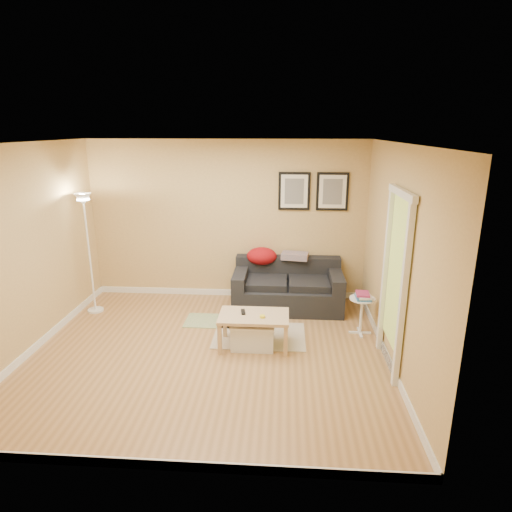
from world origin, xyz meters
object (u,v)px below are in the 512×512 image
Objects in this scene: book_stack at (363,296)px; coffee_table at (254,331)px; floor_lamp at (90,257)px; storage_bin at (253,334)px; side_table at (361,316)px; sofa at (288,285)px.

coffee_table is at bearing -148.06° from book_stack.
coffee_table is 1.57m from book_stack.
storage_bin is at bearing -20.92° from floor_lamp.
coffee_table is 3.46× the size of book_stack.
side_table is 0.31m from book_stack.
sofa reaches higher than coffee_table.
sofa reaches higher than storage_bin.
floor_lamp reaches higher than storage_bin.
storage_bin is at bearing -148.14° from book_stack.
book_stack reaches higher than coffee_table.
sofa is at bearing 154.21° from book_stack.
book_stack is 0.14× the size of floor_lamp.
floor_lamp is at bearing 148.19° from coffee_table.
storage_bin is 1.59m from book_stack.
sofa is 1.33m from side_table.
storage_bin is (-0.45, -1.33, -0.20)m from sofa.
storage_bin is (-0.01, -0.00, -0.05)m from coffee_table.
floor_lamp is at bearing 172.88° from side_table.
coffee_table is 0.48× the size of floor_lamp.
coffee_table is at bearing -20.79° from floor_lamp.
sofa is at bearing 60.60° from coffee_table.
sofa is 1.89× the size of coffee_table.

